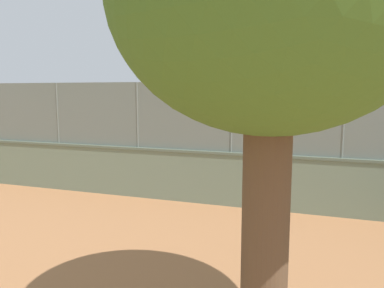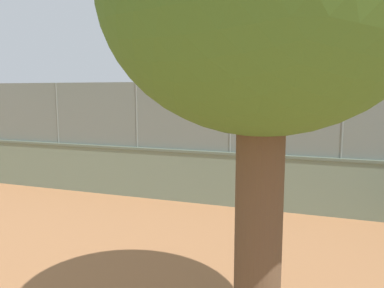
{
  "view_description": "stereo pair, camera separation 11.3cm",
  "coord_description": "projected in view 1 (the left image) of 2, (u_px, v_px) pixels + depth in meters",
  "views": [
    {
      "loc": [
        -5.12,
        21.03,
        3.49
      ],
      "look_at": [
        -0.13,
        5.25,
        1.19
      ],
      "focal_mm": 35.62,
      "sensor_mm": 36.0,
      "label": 1
    },
    {
      "loc": [
        -5.23,
        20.99,
        3.49
      ],
      "look_at": [
        -0.13,
        5.25,
        1.19
      ],
      "focal_mm": 35.62,
      "sensor_mm": 36.0,
      "label": 2
    }
  ],
  "objects": [
    {
      "name": "fence_panel_on_wall",
      "position": [
        137.0,
        115.0,
        12.36
      ],
      "size": [
        25.05,
        0.69,
        2.11
      ],
      "color": "slate",
      "rests_on": "perimeter_wall"
    },
    {
      "name": "ground_plane",
      "position": [
        217.0,
        152.0,
        21.87
      ],
      "size": [
        260.0,
        260.0,
        0.0
      ],
      "primitive_type": "plane",
      "color": "#A36B42"
    },
    {
      "name": "player_crossing_court",
      "position": [
        140.0,
        139.0,
        20.83
      ],
      "size": [
        1.02,
        0.7,
        1.52
      ],
      "color": "#B2B2B2",
      "rests_on": "ground_plane"
    },
    {
      "name": "tree_behind_wall_right",
      "position": [
        272.0,
        1.0,
        4.18
      ],
      "size": [
        3.66,
        3.66,
        6.12
      ],
      "color": "brown",
      "rests_on": "ground_plane"
    },
    {
      "name": "perimeter_wall",
      "position": [
        139.0,
        172.0,
        12.62
      ],
      "size": [
        25.5,
        0.94,
        1.67
      ],
      "color": "slate",
      "rests_on": "ground_plane"
    },
    {
      "name": "sports_ball",
      "position": [
        297.0,
        147.0,
        17.45
      ],
      "size": [
        0.23,
        0.23,
        0.23
      ],
      "primitive_type": "sphere",
      "color": "#3399D8"
    },
    {
      "name": "player_near_wall_returning",
      "position": [
        298.0,
        143.0,
        18.88
      ],
      "size": [
        0.75,
        1.22,
        1.61
      ],
      "color": "black",
      "rests_on": "ground_plane"
    }
  ]
}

